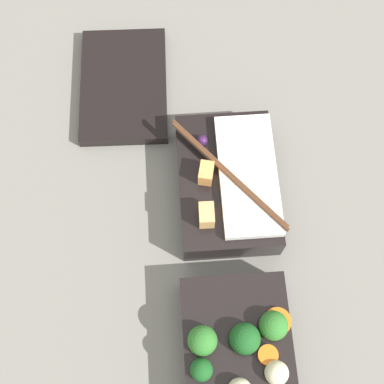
{
  "coord_description": "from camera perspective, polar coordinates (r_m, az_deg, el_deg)",
  "views": [
    {
      "loc": [
        -0.15,
        0.07,
        0.71
      ],
      "look_at": [
        0.1,
        0.05,
        0.05
      ],
      "focal_mm": 50.0,
      "sensor_mm": 36.0,
      "label": 1
    }
  ],
  "objects": [
    {
      "name": "bento_tray_rice",
      "position": [
        0.73,
        3.85,
        0.91
      ],
      "size": [
        0.2,
        0.15,
        0.08
      ],
      "color": "black",
      "rests_on": "ground_plane"
    },
    {
      "name": "bento_lid",
      "position": [
        0.83,
        -7.27,
        11.18
      ],
      "size": [
        0.2,
        0.13,
        0.02
      ],
      "primitive_type": "cube",
      "rotation": [
        0.0,
        0.0,
        -0.03
      ],
      "color": "black",
      "rests_on": "ground_plane"
    },
    {
      "name": "bento_tray_vegetable",
      "position": [
        0.68,
        4.98,
        -17.17
      ],
      "size": [
        0.2,
        0.13,
        0.08
      ],
      "color": "black",
      "rests_on": "ground_plane"
    },
    {
      "name": "ground_plane",
      "position": [
        0.72,
        4.49,
        -8.8
      ],
      "size": [
        3.0,
        3.0,
        0.0
      ],
      "primitive_type": "plane",
      "color": "slate"
    }
  ]
}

